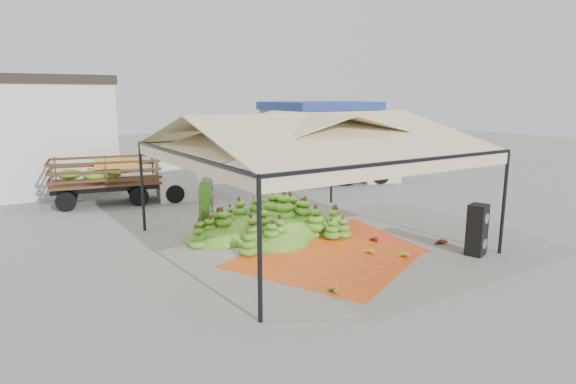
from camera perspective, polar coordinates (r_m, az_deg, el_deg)
ground at (r=15.29m, az=2.42°, el=-5.81°), size 90.00×90.00×0.00m
canopy_tent at (r=14.65m, az=2.53°, el=6.61°), size 8.10×8.10×4.00m
building_tan at (r=31.09m, az=3.77°, el=6.90°), size 6.30×5.30×4.10m
tarp_left at (r=13.79m, az=4.64°, el=-7.75°), size 5.98×5.87×0.01m
tarp_right at (r=15.34m, az=5.95°, el=-5.77°), size 4.44×4.61×0.01m
banana_heap at (r=15.92m, az=-2.14°, el=-2.83°), size 5.66×4.65×1.21m
hand_yellow_a at (r=14.18m, az=9.40°, el=-6.92°), size 0.47×0.39×0.21m
hand_yellow_b at (r=14.07m, az=13.39°, el=-7.19°), size 0.50×0.42×0.22m
hand_red_a at (r=15.35m, az=9.92°, el=-5.46°), size 0.56×0.49×0.22m
hand_red_b at (r=15.53m, az=17.70°, el=-5.66°), size 0.62×0.60×0.22m
hand_green at (r=11.45m, az=5.08°, el=-11.39°), size 0.51×0.45×0.20m
hanging_bunches at (r=16.29m, az=5.24°, el=4.66°), size 1.74×0.24×0.20m
speaker_stack at (r=14.81m, az=21.49°, el=-4.19°), size 0.65×0.61×1.49m
banana_leaves at (r=15.62m, az=-9.58°, el=-5.58°), size 0.96×1.36×3.70m
vendor at (r=18.91m, az=-9.56°, el=0.19°), size 0.70×0.50×1.78m
truck_left at (r=21.61m, az=-18.18°, el=2.09°), size 6.09×3.10×1.99m
truck_right at (r=25.30m, az=5.57°, el=4.56°), size 7.59×4.51×2.47m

